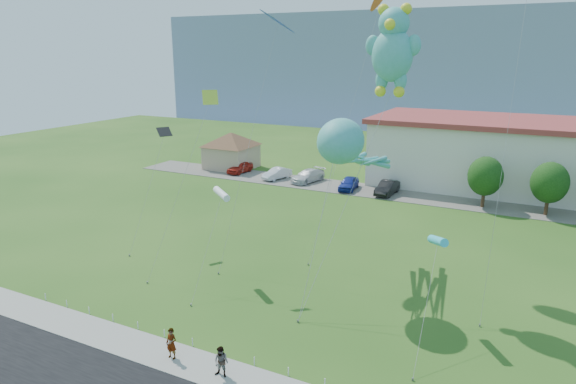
# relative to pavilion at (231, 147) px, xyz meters

# --- Properties ---
(ground) EXTENTS (160.00, 160.00, 0.00)m
(ground) POSITION_rel_pavilion_xyz_m (24.00, -38.00, -3.02)
(ground) COLOR #244C15
(ground) RESTS_ON ground
(sidewalk) EXTENTS (80.00, 2.50, 0.10)m
(sidewalk) POSITION_rel_pavilion_xyz_m (24.00, -40.75, -2.97)
(sidewalk) COLOR gray
(sidewalk) RESTS_ON ground
(parking_strip) EXTENTS (70.00, 6.00, 0.06)m
(parking_strip) POSITION_rel_pavilion_xyz_m (24.00, -3.00, -2.99)
(parking_strip) COLOR #59544C
(parking_strip) RESTS_ON ground
(hill_ridge) EXTENTS (160.00, 50.00, 25.00)m
(hill_ridge) POSITION_rel_pavilion_xyz_m (24.00, 82.00, 9.48)
(hill_ridge) COLOR slate
(hill_ridge) RESTS_ON ground
(pavilion) EXTENTS (9.20, 9.20, 5.00)m
(pavilion) POSITION_rel_pavilion_xyz_m (0.00, 0.00, 0.00)
(pavilion) COLOR tan
(pavilion) RESTS_ON ground
(rope_fence) EXTENTS (26.05, 0.05, 0.50)m
(rope_fence) POSITION_rel_pavilion_xyz_m (24.00, -39.30, -2.77)
(rope_fence) COLOR white
(rope_fence) RESTS_ON ground
(tree_near) EXTENTS (3.60, 3.60, 5.47)m
(tree_near) POSITION_rel_pavilion_xyz_m (34.00, -4.00, 0.36)
(tree_near) COLOR #3F2B19
(tree_near) RESTS_ON ground
(tree_mid) EXTENTS (3.60, 3.60, 5.47)m
(tree_mid) POSITION_rel_pavilion_xyz_m (40.00, -4.00, 0.36)
(tree_mid) COLOR #3F2B19
(tree_mid) RESTS_ON ground
(pedestrian_left) EXTENTS (0.65, 0.44, 1.72)m
(pedestrian_left) POSITION_rel_pavilion_xyz_m (22.82, -40.82, -2.07)
(pedestrian_left) COLOR gray
(pedestrian_left) RESTS_ON sidewalk
(pedestrian_right) EXTENTS (0.84, 0.67, 1.63)m
(pedestrian_right) POSITION_rel_pavilion_xyz_m (26.09, -40.97, -2.11)
(pedestrian_right) COLOR gray
(pedestrian_right) RESTS_ON sidewalk
(parked_car_red) EXTENTS (1.99, 4.50, 1.51)m
(parked_car_red) POSITION_rel_pavilion_xyz_m (2.72, -2.11, -2.21)
(parked_car_red) COLOR red
(parked_car_red) RESTS_ON parking_strip
(parked_car_silver) EXTENTS (2.64, 4.53, 1.41)m
(parked_car_silver) POSITION_rel_pavilion_xyz_m (8.83, -2.96, -2.26)
(parked_car_silver) COLOR silver
(parked_car_silver) RESTS_ON parking_strip
(parked_car_white) EXTENTS (3.31, 5.59, 1.52)m
(parked_car_white) POSITION_rel_pavilion_xyz_m (13.00, -2.52, -2.20)
(parked_car_white) COLOR silver
(parked_car_white) RESTS_ON parking_strip
(parked_car_blue) EXTENTS (2.22, 4.56, 1.50)m
(parked_car_blue) POSITION_rel_pavilion_xyz_m (18.91, -3.72, -2.21)
(parked_car_blue) COLOR navy
(parked_car_blue) RESTS_ON parking_strip
(parked_car_black) EXTENTS (1.83, 4.74, 1.54)m
(parked_car_black) POSITION_rel_pavilion_xyz_m (23.58, -3.70, -2.19)
(parked_car_black) COLOR black
(parked_car_black) RESTS_ON parking_strip
(octopus_kite) EXTENTS (2.96, 13.03, 11.78)m
(octopus_kite) POSITION_rel_pavilion_xyz_m (27.40, -27.31, 6.47)
(octopus_kite) COLOR teal
(octopus_kite) RESTS_ON ground
(teddy_bear_kite) EXTENTS (4.37, 10.15, 18.87)m
(teddy_bear_kite) POSITION_rel_pavilion_xyz_m (29.54, -25.36, 13.06)
(teddy_bear_kite) COLOR teal
(teddy_bear_kite) RESTS_ON ground
(small_kite_yellow) EXTENTS (2.89, 6.10, 13.15)m
(small_kite_yellow) POSITION_rel_pavilion_xyz_m (17.13, -29.52, 8.16)
(small_kite_yellow) COLOR #B9D632
(small_kite_yellow) RESTS_ON ground
(small_kite_white) EXTENTS (1.24, 6.40, 6.57)m
(small_kite_white) POSITION_rel_pavilion_xyz_m (19.10, -30.38, 3.06)
(small_kite_white) COLOR white
(small_kite_white) RESTS_ON ground
(small_kite_blue) EXTENTS (1.91, 8.39, 18.82)m
(small_kite_blue) POSITION_rel_pavilion_xyz_m (19.74, -23.20, 14.65)
(small_kite_blue) COLOR blue
(small_kite_blue) RESTS_ON ground
(small_kite_orange) EXTENTS (3.94, 7.03, 20.84)m
(small_kite_orange) POSITION_rel_pavilion_xyz_m (26.92, -20.02, 16.58)
(small_kite_orange) COLOR orange
(small_kite_orange) RESTS_ON ground
(small_kite_black) EXTENTS (1.29, 5.54, 9.86)m
(small_kite_black) POSITION_rel_pavilion_xyz_m (10.69, -26.73, 5.42)
(small_kite_black) COLOR black
(small_kite_black) RESTS_ON ground
(small_kite_cyan) EXTENTS (0.70, 7.37, 5.72)m
(small_kite_cyan) POSITION_rel_pavilion_xyz_m (34.31, -30.67, 2.23)
(small_kite_cyan) COLOR #2FBED7
(small_kite_cyan) RESTS_ON ground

